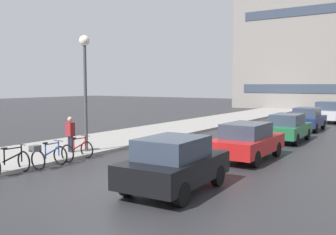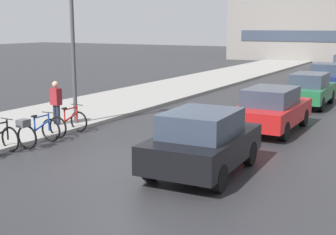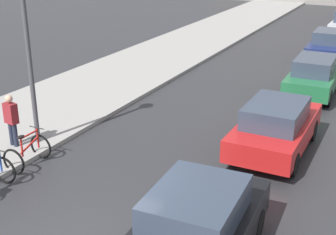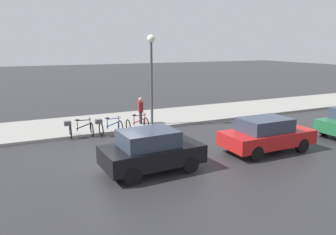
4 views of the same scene
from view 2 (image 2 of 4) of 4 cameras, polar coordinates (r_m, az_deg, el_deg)
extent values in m
plane|color=#28282B|center=(12.39, -6.58, -6.05)|extent=(140.00, 140.00, 0.00)
cube|color=gray|center=(23.75, -4.18, 2.43)|extent=(4.80, 60.00, 0.14)
torus|color=black|center=(14.47, -18.67, -2.51)|extent=(0.76, 0.10, 0.76)
cube|color=black|center=(14.36, -18.99, -1.41)|extent=(0.04, 0.04, 0.60)
cylinder|color=black|center=(14.30, -19.08, -0.15)|extent=(0.50, 0.05, 0.03)
torus|color=black|center=(15.35, -14.09, -1.51)|extent=(0.75, 0.09, 0.75)
torus|color=black|center=(14.58, -16.80, -2.31)|extent=(0.75, 0.09, 0.75)
cube|color=#234CA8|center=(14.77, -15.95, -1.00)|extent=(0.04, 0.04, 0.55)
cube|color=#234CA8|center=(15.23, -14.33, -0.53)|extent=(0.04, 0.04, 0.57)
cube|color=#234CA8|center=(14.95, -15.17, 0.14)|extent=(0.07, 0.64, 0.04)
cube|color=#234CA8|center=(14.99, -15.18, -1.00)|extent=(0.07, 0.72, 0.26)
ellipsoid|color=black|center=(14.71, -16.01, 0.16)|extent=(0.15, 0.27, 0.07)
cylinder|color=black|center=(15.17, -14.39, 0.59)|extent=(0.50, 0.05, 0.03)
cube|color=#4C4C51|center=(14.40, -17.23, -0.66)|extent=(0.30, 0.35, 0.22)
torus|color=black|center=(16.58, -10.81, -0.49)|extent=(0.73, 0.07, 0.73)
torus|color=black|center=(15.79, -13.27, -1.16)|extent=(0.73, 0.07, 0.73)
cube|color=red|center=(15.99, -12.49, 0.02)|extent=(0.04, 0.04, 0.55)
cube|color=red|center=(16.46, -11.03, 0.46)|extent=(0.04, 0.04, 0.59)
cube|color=red|center=(16.18, -11.78, 1.09)|extent=(0.04, 0.64, 0.04)
cube|color=red|center=(16.21, -11.80, 0.01)|extent=(0.04, 0.73, 0.26)
ellipsoid|color=black|center=(15.93, -12.53, 1.09)|extent=(0.14, 0.26, 0.07)
cylinder|color=black|center=(16.41, -11.07, 1.54)|extent=(0.50, 0.03, 0.03)
cube|color=black|center=(11.76, 4.32, -3.62)|extent=(2.10, 3.82, 0.68)
cube|color=#2D3847|center=(11.48, 4.08, -0.70)|extent=(1.67, 2.13, 0.60)
cylinder|color=black|center=(13.20, 2.76, -3.48)|extent=(0.25, 0.65, 0.64)
cylinder|color=black|center=(12.63, 9.93, -4.31)|extent=(0.25, 0.65, 0.64)
cylinder|color=black|center=(11.20, -2.09, -6.15)|extent=(0.25, 0.65, 0.64)
cylinder|color=black|center=(10.52, 6.23, -7.36)|extent=(0.25, 0.65, 0.64)
cube|color=#AD1919|center=(16.86, 12.50, 0.57)|extent=(1.85, 4.18, 0.63)
cube|color=#2D3847|center=(16.60, 12.42, 2.54)|extent=(1.52, 2.18, 0.58)
cylinder|color=black|center=(18.37, 11.19, 0.48)|extent=(0.22, 0.64, 0.64)
cylinder|color=black|center=(17.94, 16.20, -0.01)|extent=(0.22, 0.64, 0.64)
cylinder|color=black|center=(15.98, 8.26, -1.00)|extent=(0.22, 0.64, 0.64)
cylinder|color=black|center=(15.48, 13.97, -1.62)|extent=(0.22, 0.64, 0.64)
cube|color=#1E6038|center=(22.56, 16.89, 2.95)|extent=(1.79, 4.13, 0.61)
cube|color=#2D3847|center=(22.33, 16.89, 4.43)|extent=(1.44, 2.15, 0.60)
cylinder|color=black|center=(23.99, 15.69, 2.74)|extent=(0.23, 0.64, 0.64)
cylinder|color=black|center=(23.71, 19.27, 2.44)|extent=(0.23, 0.64, 0.64)
cylinder|color=black|center=(21.54, 14.18, 1.90)|extent=(0.23, 0.64, 0.64)
cylinder|color=black|center=(21.23, 18.14, 1.56)|extent=(0.23, 0.64, 0.64)
cube|color=navy|center=(28.37, 18.83, 4.44)|extent=(1.85, 4.10, 0.63)
cube|color=#2D3847|center=(28.15, 18.85, 5.65)|extent=(1.50, 1.92, 0.60)
cylinder|color=black|center=(29.79, 17.71, 4.18)|extent=(0.23, 0.64, 0.64)
cylinder|color=black|center=(27.32, 16.67, 3.66)|extent=(0.23, 0.64, 0.64)
cylinder|color=black|center=(33.70, 19.23, 4.84)|extent=(0.23, 0.64, 0.64)
cylinder|color=#1E2333|center=(17.42, -13.59, 0.16)|extent=(0.14, 0.14, 0.85)
cylinder|color=#1E2333|center=(17.28, -13.22, 0.09)|extent=(0.14, 0.14, 0.85)
cube|color=maroon|center=(17.23, -13.51, 2.51)|extent=(0.43, 0.30, 0.61)
sphere|color=tan|center=(17.17, -13.58, 3.97)|extent=(0.22, 0.22, 0.22)
cylinder|color=#424247|center=(17.22, -11.43, 6.84)|extent=(0.14, 0.14, 4.85)
cube|color=#333D4C|center=(49.56, 17.57, 9.43)|extent=(15.66, 0.06, 1.10)
camera|label=1|loc=(1.67, 65.43, -14.39)|focal=40.00mm
camera|label=3|loc=(4.42, -0.45, 42.28)|focal=50.00mm
camera|label=4|loc=(8.45, 77.35, 9.56)|focal=35.00mm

